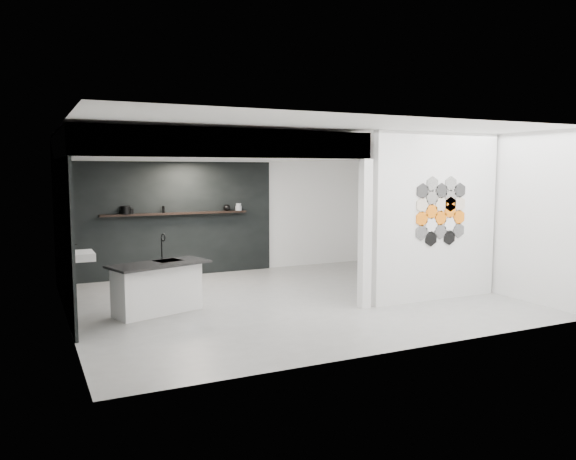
# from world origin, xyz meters

# --- Properties ---
(floor) EXTENTS (7.00, 6.00, 0.01)m
(floor) POSITION_xyz_m (0.00, 0.00, -0.01)
(floor) COLOR gray
(partition_panel) EXTENTS (2.45, 0.15, 2.80)m
(partition_panel) POSITION_xyz_m (2.23, -1.00, 1.40)
(partition_panel) COLOR silver
(partition_panel) RESTS_ON floor
(bay_clad_back) EXTENTS (4.40, 0.04, 2.35)m
(bay_clad_back) POSITION_xyz_m (-1.30, 2.97, 1.18)
(bay_clad_back) COLOR black
(bay_clad_back) RESTS_ON floor
(bay_clad_left) EXTENTS (0.04, 4.00, 2.35)m
(bay_clad_left) POSITION_xyz_m (-3.47, 1.00, 1.18)
(bay_clad_left) COLOR black
(bay_clad_left) RESTS_ON floor
(bulkhead) EXTENTS (4.40, 4.00, 0.40)m
(bulkhead) POSITION_xyz_m (-1.30, 1.00, 2.55)
(bulkhead) COLOR silver
(bulkhead) RESTS_ON corner_column
(corner_column) EXTENTS (0.16, 0.16, 2.35)m
(corner_column) POSITION_xyz_m (0.82, -1.00, 1.18)
(corner_column) COLOR silver
(corner_column) RESTS_ON floor
(fascia_beam) EXTENTS (4.40, 0.16, 0.40)m
(fascia_beam) POSITION_xyz_m (-1.30, -0.92, 2.55)
(fascia_beam) COLOR silver
(fascia_beam) RESTS_ON corner_column
(wall_basin) EXTENTS (0.40, 0.60, 0.12)m
(wall_basin) POSITION_xyz_m (-3.24, 0.80, 0.85)
(wall_basin) COLOR silver
(wall_basin) RESTS_ON bay_clad_left
(display_shelf) EXTENTS (3.00, 0.15, 0.04)m
(display_shelf) POSITION_xyz_m (-1.20, 2.87, 1.30)
(display_shelf) COLOR black
(display_shelf) RESTS_ON bay_clad_back
(kitchen_island) EXTENTS (1.61, 1.08, 1.19)m
(kitchen_island) POSITION_xyz_m (-2.21, 0.06, 0.40)
(kitchen_island) COLOR silver
(kitchen_island) RESTS_ON floor
(stockpot) EXTENTS (0.25, 0.25, 0.16)m
(stockpot) POSITION_xyz_m (-2.20, 2.87, 1.40)
(stockpot) COLOR black
(stockpot) RESTS_ON display_shelf
(kettle) EXTENTS (0.20, 0.20, 0.14)m
(kettle) POSITION_xyz_m (-0.11, 2.87, 1.39)
(kettle) COLOR black
(kettle) RESTS_ON display_shelf
(glass_bowl) EXTENTS (0.17, 0.17, 0.10)m
(glass_bowl) POSITION_xyz_m (0.15, 2.87, 1.37)
(glass_bowl) COLOR gray
(glass_bowl) RESTS_ON display_shelf
(glass_vase) EXTENTS (0.13, 0.13, 0.15)m
(glass_vase) POSITION_xyz_m (0.15, 2.87, 1.40)
(glass_vase) COLOR gray
(glass_vase) RESTS_ON display_shelf
(bottle_dark) EXTENTS (0.06, 0.06, 0.14)m
(bottle_dark) POSITION_xyz_m (-1.46, 2.87, 1.39)
(bottle_dark) COLOR black
(bottle_dark) RESTS_ON display_shelf
(utensil_cup) EXTENTS (0.09, 0.09, 0.11)m
(utensil_cup) POSITION_xyz_m (-2.09, 2.87, 1.37)
(utensil_cup) COLOR black
(utensil_cup) RESTS_ON display_shelf
(hex_tile_cluster) EXTENTS (1.04, 0.02, 1.16)m
(hex_tile_cluster) POSITION_xyz_m (2.26, -1.09, 1.50)
(hex_tile_cluster) COLOR black
(hex_tile_cluster) RESTS_ON partition_panel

